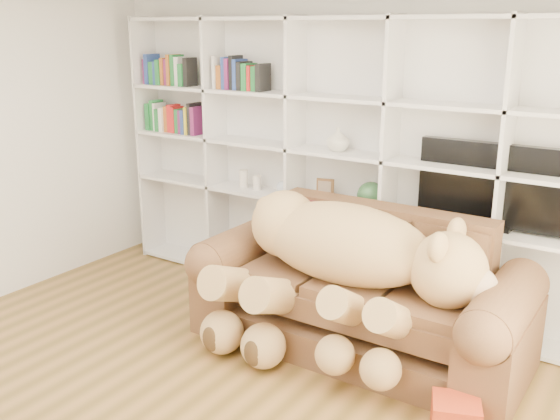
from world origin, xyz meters
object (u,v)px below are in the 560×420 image
Objects in this scene: sofa at (360,299)px; teddy_bear at (339,262)px; tv at (491,186)px; gift_box at (456,417)px.

teddy_bear is at bearing -112.27° from sofa.
tv is (0.76, 0.92, 0.46)m from teddy_bear.
teddy_bear is 1.81× the size of tv.
teddy_bear is 7.08× the size of gift_box.
sofa is at bearing 62.47° from teddy_bear.
teddy_bear reaches higher than gift_box.
sofa is at bearing 145.92° from gift_box.
teddy_bear is at bearing 156.90° from gift_box.
teddy_bear is at bearing -129.44° from tv.
tv reaches higher than sofa.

